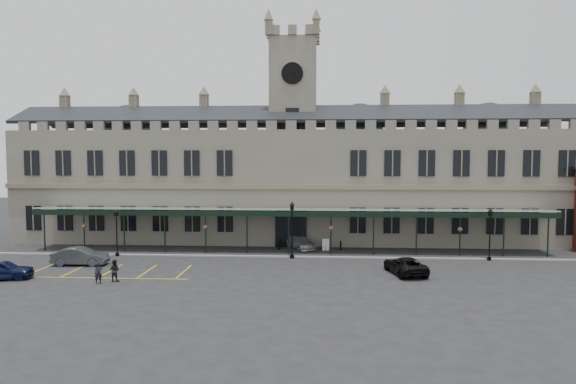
# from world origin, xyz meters

# --- Properties ---
(ground) EXTENTS (140.00, 140.00, 0.00)m
(ground) POSITION_xyz_m (0.00, 0.00, 0.00)
(ground) COLOR black
(station_building) EXTENTS (60.00, 10.36, 17.30)m
(station_building) POSITION_xyz_m (0.00, 15.91, 6.47)
(station_building) COLOR #656054
(station_building) RESTS_ON ground
(clock_tower) EXTENTS (5.60, 5.60, 24.80)m
(clock_tower) POSITION_xyz_m (0.00, 16.00, 13.11)
(clock_tower) COLOR #656054
(clock_tower) RESTS_ON ground
(canopy) EXTENTS (50.00, 4.10, 4.30)m
(canopy) POSITION_xyz_m (0.00, 7.46, 2.40)
(canopy) COLOR #8C9E93
(canopy) RESTS_ON ground
(kerb) EXTENTS (60.00, 0.40, 0.12)m
(kerb) POSITION_xyz_m (0.00, 5.50, 0.06)
(kerb) COLOR gray
(kerb) RESTS_ON ground
(parking_markings) EXTENTS (16.00, 6.00, 0.01)m
(parking_markings) POSITION_xyz_m (-14.00, -1.50, 0.00)
(parking_markings) COLOR gold
(parking_markings) RESTS_ON ground
(tree_behind_left) EXTENTS (6.00, 6.00, 16.00)m
(tree_behind_left) POSITION_xyz_m (-22.00, 25.00, 12.81)
(tree_behind_left) COLOR #332314
(tree_behind_left) RESTS_ON ground
(tree_behind_mid) EXTENTS (6.00, 6.00, 16.00)m
(tree_behind_mid) POSITION_xyz_m (8.00, 25.00, 12.81)
(tree_behind_mid) COLOR #332314
(tree_behind_mid) RESTS_ON ground
(tree_behind_right) EXTENTS (6.00, 6.00, 16.00)m
(tree_behind_right) POSITION_xyz_m (24.00, 25.00, 12.81)
(tree_behind_right) COLOR #332314
(tree_behind_right) RESTS_ON ground
(lamp_post_left) EXTENTS (0.42, 0.42, 4.41)m
(lamp_post_left) POSITION_xyz_m (-15.93, 5.16, 2.61)
(lamp_post_left) COLOR black
(lamp_post_left) RESTS_ON ground
(lamp_post_mid) EXTENTS (0.49, 0.49, 5.21)m
(lamp_post_mid) POSITION_xyz_m (0.42, 5.06, 3.09)
(lamp_post_mid) COLOR black
(lamp_post_mid) RESTS_ON ground
(lamp_post_right) EXTENTS (0.44, 0.44, 4.69)m
(lamp_post_right) POSITION_xyz_m (18.06, 5.16, 2.78)
(lamp_post_right) COLOR black
(lamp_post_right) RESTS_ON ground
(traffic_cone) EXTENTS (0.40, 0.40, 0.64)m
(traffic_cone) POSITION_xyz_m (9.03, -0.18, 0.31)
(traffic_cone) COLOR #EE4407
(traffic_cone) RESTS_ON ground
(sign_board) EXTENTS (0.67, 0.06, 1.16)m
(sign_board) POSITION_xyz_m (3.54, 9.18, 0.56)
(sign_board) COLOR black
(sign_board) RESTS_ON ground
(bollard_left) EXTENTS (0.17, 0.17, 0.93)m
(bollard_left) POSITION_xyz_m (-1.13, 9.37, 0.47)
(bollard_left) COLOR black
(bollard_left) RESTS_ON ground
(bollard_right) EXTENTS (0.16, 0.16, 0.92)m
(bollard_right) POSITION_xyz_m (5.03, 9.45, 0.46)
(bollard_right) COLOR black
(bollard_right) RESTS_ON ground
(car_left_a) EXTENTS (4.68, 2.79, 1.49)m
(car_left_a) POSITION_xyz_m (-21.00, -4.31, 0.75)
(car_left_a) COLOR #0C1335
(car_left_a) RESTS_ON ground
(car_left_b) EXTENTS (4.71, 1.82, 1.53)m
(car_left_b) POSITION_xyz_m (-17.50, 1.07, 0.76)
(car_left_b) COLOR #393B40
(car_left_b) RESTS_ON ground
(car_taxi) EXTENTS (3.73, 4.69, 1.27)m
(car_taxi) POSITION_xyz_m (1.00, 10.00, 0.64)
(car_taxi) COLOR #A1A3A8
(car_taxi) RESTS_ON ground
(car_van) EXTENTS (3.28, 5.25, 1.35)m
(car_van) POSITION_xyz_m (9.67, -0.60, 0.68)
(car_van) COLOR black
(car_van) RESTS_ON ground
(person_a) EXTENTS (0.68, 0.62, 1.56)m
(person_a) POSITION_xyz_m (-13.20, -5.08, 0.78)
(person_a) COLOR black
(person_a) RESTS_ON ground
(person_b) EXTENTS (0.82, 0.65, 1.65)m
(person_b) POSITION_xyz_m (-12.30, -4.38, 0.82)
(person_b) COLOR black
(person_b) RESTS_ON ground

